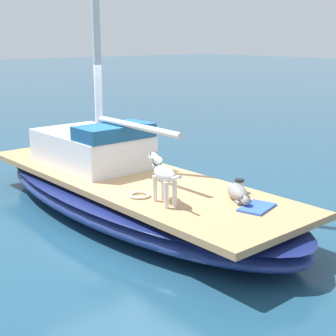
{
  "coord_description": "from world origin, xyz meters",
  "views": [
    {
      "loc": [
        -4.89,
        -6.78,
        2.98
      ],
      "look_at": [
        0.0,
        -1.0,
        1.01
      ],
      "focal_mm": 54.2,
      "sensor_mm": 36.0,
      "label": 1
    }
  ],
  "objects": [
    {
      "name": "cabin_house",
      "position": [
        -0.01,
        1.12,
        1.01
      ],
      "size": [
        1.43,
        2.24,
        0.84
      ],
      "color": "silver",
      "rests_on": "sailboat_main"
    },
    {
      "name": "deck_winch",
      "position": [
        0.74,
        -1.81,
        0.76
      ],
      "size": [
        0.16,
        0.16,
        0.21
      ],
      "color": "#B7B7BC",
      "rests_on": "sailboat_main"
    },
    {
      "name": "dog_white",
      "position": [
        -0.47,
        -1.45,
        1.08
      ],
      "size": [
        0.33,
        0.93,
        0.7
      ],
      "color": "silver",
      "rests_on": "sailboat_main"
    },
    {
      "name": "sailboat_main",
      "position": [
        0.0,
        0.0,
        0.34
      ],
      "size": [
        2.6,
        7.27,
        0.66
      ],
      "color": "navy",
      "rests_on": "ground"
    },
    {
      "name": "coiled_rope",
      "position": [
        -0.55,
        -1.0,
        0.68
      ],
      "size": [
        0.32,
        0.32,
        0.04
      ],
      "primitive_type": "torus",
      "color": "beige",
      "rests_on": "sailboat_main"
    },
    {
      "name": "ground_plane",
      "position": [
        0.0,
        0.0,
        0.0
      ],
      "size": [
        120.0,
        120.0,
        0.0
      ],
      "primitive_type": "plane",
      "color": "navy"
    },
    {
      "name": "deck_towel",
      "position": [
        0.37,
        -2.48,
        0.68
      ],
      "size": [
        0.64,
        0.5,
        0.03
      ],
      "primitive_type": "cube",
      "rotation": [
        0.0,
        0.0,
        0.27
      ],
      "color": "blue",
      "rests_on": "sailboat_main"
    },
    {
      "name": "dog_grey",
      "position": [
        0.45,
        -2.06,
        0.77
      ],
      "size": [
        0.56,
        0.86,
        0.22
      ],
      "color": "gray",
      "rests_on": "sailboat_main"
    }
  ]
}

